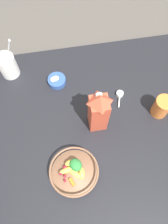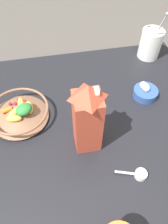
{
  "view_description": "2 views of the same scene",
  "coord_description": "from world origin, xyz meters",
  "px_view_note": "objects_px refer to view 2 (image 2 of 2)",
  "views": [
    {
      "loc": [
        0.19,
        0.36,
        1.09
      ],
      "look_at": [
        0.12,
        -0.09,
        0.11
      ],
      "focal_mm": 35.0,
      "sensor_mm": 36.0,
      "label": 1
    },
    {
      "loc": [
        -0.34,
        0.03,
        0.72
      ],
      "look_at": [
        0.15,
        -0.06,
        0.09
      ],
      "focal_mm": 35.0,
      "sensor_mm": 36.0,
      "label": 2
    }
  ],
  "objects_px": {
    "fruit_bowl": "(19,112)",
    "milk_carton": "(87,118)",
    "garlic_bowl": "(145,92)",
    "yogurt_tub": "(151,42)"
  },
  "relations": [
    {
      "from": "fruit_bowl",
      "to": "milk_carton",
      "type": "height_order",
      "value": "milk_carton"
    },
    {
      "from": "fruit_bowl",
      "to": "garlic_bowl",
      "type": "xyz_separation_m",
      "value": [
        0.02,
        -0.51,
        -0.01
      ]
    },
    {
      "from": "fruit_bowl",
      "to": "garlic_bowl",
      "type": "distance_m",
      "value": 0.51
    },
    {
      "from": "fruit_bowl",
      "to": "garlic_bowl",
      "type": "height_order",
      "value": "fruit_bowl"
    },
    {
      "from": "fruit_bowl",
      "to": "milk_carton",
      "type": "xyz_separation_m",
      "value": [
        -0.15,
        -0.23,
        0.11
      ]
    },
    {
      "from": "fruit_bowl",
      "to": "yogurt_tub",
      "type": "height_order",
      "value": "yogurt_tub"
    },
    {
      "from": "milk_carton",
      "to": "garlic_bowl",
      "type": "xyz_separation_m",
      "value": [
        0.18,
        -0.28,
        -0.12
      ]
    },
    {
      "from": "fruit_bowl",
      "to": "garlic_bowl",
      "type": "relative_size",
      "value": 2.27
    },
    {
      "from": "milk_carton",
      "to": "yogurt_tub",
      "type": "height_order",
      "value": "milk_carton"
    },
    {
      "from": "fruit_bowl",
      "to": "yogurt_tub",
      "type": "distance_m",
      "value": 0.68
    }
  ]
}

